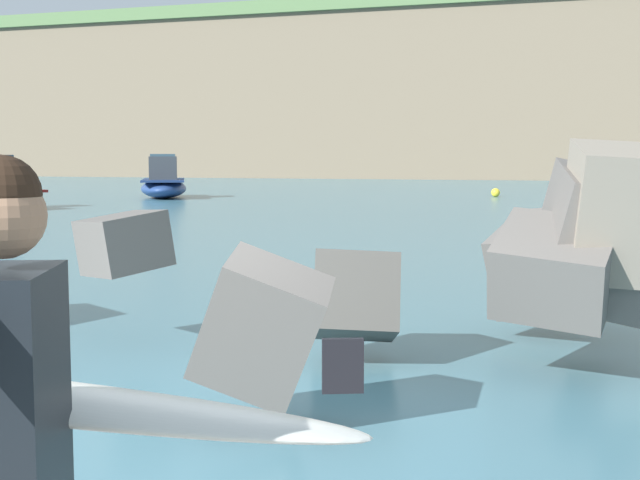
% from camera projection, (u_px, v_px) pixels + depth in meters
% --- Properties ---
extents(ground_plane, '(400.00, 400.00, 0.00)m').
position_uv_depth(ground_plane, '(222.00, 438.00, 6.15)').
color(ground_plane, '#42707F').
extents(breakwater_jetty, '(28.82, 7.15, 2.36)m').
position_uv_depth(breakwater_jetty, '(196.00, 266.00, 7.95)').
color(breakwater_jetty, '#3D3A38').
rests_on(breakwater_jetty, ground).
extents(surfer_with_board, '(2.07, 1.45, 1.78)m').
position_uv_depth(surfer_with_board, '(9.00, 443.00, 2.21)').
color(surfer_with_board, black).
rests_on(surfer_with_board, walkway_path).
extents(boat_near_right, '(4.39, 5.81, 2.15)m').
position_uv_depth(boat_near_right, '(164.00, 184.00, 42.16)').
color(boat_near_right, navy).
rests_on(boat_near_right, ground).
extents(mooring_buoy_inner, '(0.44, 0.44, 0.44)m').
position_uv_depth(mooring_buoy_inner, '(496.00, 193.00, 43.17)').
color(mooring_buoy_inner, yellow).
rests_on(mooring_buoy_inner, ground).
extents(headland_bluff, '(101.38, 43.33, 16.39)m').
position_uv_depth(headland_bluff, '(464.00, 101.00, 95.53)').
color(headland_bluff, '#756651').
rests_on(headland_bluff, ground).
extents(station_building_west, '(5.23, 4.79, 6.38)m').
position_uv_depth(station_building_west, '(369.00, 6.00, 100.44)').
color(station_building_west, beige).
rests_on(station_building_west, headland_bluff).
extents(station_building_central, '(5.37, 6.36, 4.20)m').
position_uv_depth(station_building_central, '(435.00, 1.00, 90.99)').
color(station_building_central, silver).
rests_on(station_building_central, headland_bluff).
extents(station_building_east, '(4.96, 6.88, 6.12)m').
position_uv_depth(station_building_east, '(312.00, 12.00, 103.73)').
color(station_building_east, beige).
rests_on(station_building_east, headland_bluff).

